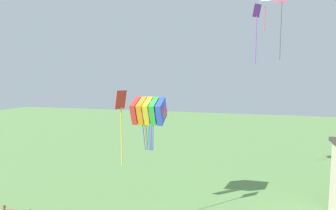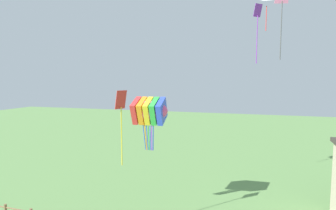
% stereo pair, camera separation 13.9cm
% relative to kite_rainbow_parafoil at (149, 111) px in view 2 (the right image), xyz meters
% --- Properties ---
extents(kite_rainbow_parafoil, '(2.28, 1.69, 3.13)m').
position_rel_kite_rainbow_parafoil_xyz_m(kite_rainbow_parafoil, '(0.00, 0.00, 0.00)').
color(kite_rainbow_parafoil, '#E54C8C').
extents(kite_white_delta, '(1.13, 1.12, 2.36)m').
position_rel_kite_rainbow_parafoil_xyz_m(kite_white_delta, '(6.62, 6.60, 7.51)').
color(kite_white_delta, white).
extents(kite_purple_streamer, '(0.56, 0.53, 3.69)m').
position_rel_kite_rainbow_parafoil_xyz_m(kite_purple_streamer, '(5.94, 3.64, 5.33)').
color(kite_purple_streamer, purple).
extents(kite_red_diamond, '(0.39, 0.70, 3.81)m').
position_rel_kite_rainbow_parafoil_xyz_m(kite_red_diamond, '(-0.56, -2.43, 0.12)').
color(kite_red_diamond, red).
extents(kite_pink_diamond, '(0.68, 0.41, 3.50)m').
position_rel_kite_rainbow_parafoil_xyz_m(kite_pink_diamond, '(6.89, -0.51, 5.17)').
color(kite_pink_diamond, pink).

